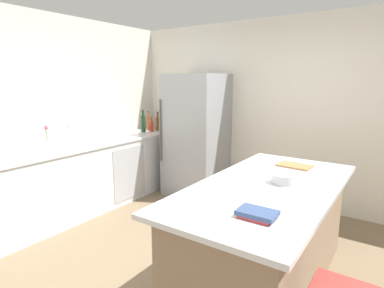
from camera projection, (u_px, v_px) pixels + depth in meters
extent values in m
plane|color=#7A664C|center=(193.00, 276.00, 2.87)|extent=(7.20, 7.20, 0.00)
cube|color=silver|center=(283.00, 113.00, 4.43)|extent=(6.00, 0.10, 2.60)
cube|color=silver|center=(33.00, 117.00, 3.97)|extent=(0.10, 6.00, 2.60)
cube|color=silver|center=(93.00, 176.00, 4.39)|extent=(0.64, 3.07, 0.89)
cube|color=silver|center=(91.00, 143.00, 4.30)|extent=(0.67, 3.10, 0.03)
cube|color=#B2B5BA|center=(130.00, 173.00, 4.52)|extent=(0.01, 0.60, 0.75)
cube|color=#8E755B|center=(265.00, 237.00, 2.71)|extent=(0.88, 1.91, 0.86)
cube|color=silver|center=(268.00, 187.00, 2.62)|extent=(1.04, 2.11, 0.04)
cube|color=#93969B|center=(196.00, 136.00, 4.82)|extent=(0.83, 0.75, 1.85)
cylinder|color=#4C4C51|center=(160.00, 131.00, 4.69)|extent=(0.02, 0.02, 0.92)
cylinder|color=silver|center=(70.00, 145.00, 4.10)|extent=(0.05, 0.05, 0.02)
cylinder|color=silver|center=(69.00, 133.00, 4.07)|extent=(0.02, 0.02, 0.28)
cylinder|color=silver|center=(71.00, 124.00, 4.01)|extent=(0.14, 0.02, 0.02)
cylinder|color=silver|center=(48.00, 145.00, 3.80)|extent=(0.08, 0.08, 0.13)
cylinder|color=#4C7F3D|center=(46.00, 136.00, 3.79)|extent=(0.01, 0.03, 0.23)
sphere|color=#DB4C66|center=(46.00, 127.00, 3.77)|extent=(0.04, 0.04, 0.04)
cylinder|color=#4C7F3D|center=(46.00, 137.00, 3.77)|extent=(0.01, 0.01, 0.22)
sphere|color=#DB4C66|center=(46.00, 128.00, 3.75)|extent=(0.04, 0.04, 0.04)
cylinder|color=#4C7F3D|center=(48.00, 137.00, 3.77)|extent=(0.01, 0.04, 0.22)
sphere|color=#DB4C66|center=(47.00, 128.00, 3.75)|extent=(0.04, 0.04, 0.04)
cylinder|color=olive|center=(161.00, 123.00, 5.42)|extent=(0.05, 0.05, 0.22)
cylinder|color=olive|center=(161.00, 114.00, 5.39)|extent=(0.02, 0.02, 0.08)
cylinder|color=black|center=(161.00, 112.00, 5.38)|extent=(0.02, 0.02, 0.01)
cylinder|color=brown|center=(158.00, 124.00, 5.33)|extent=(0.07, 0.07, 0.21)
cylinder|color=brown|center=(158.00, 115.00, 5.31)|extent=(0.04, 0.04, 0.08)
cylinder|color=black|center=(157.00, 112.00, 5.30)|extent=(0.04, 0.04, 0.01)
cylinder|color=#994C23|center=(149.00, 123.00, 5.31)|extent=(0.06, 0.06, 0.24)
cylinder|color=#994C23|center=(148.00, 114.00, 5.28)|extent=(0.03, 0.03, 0.07)
cylinder|color=black|center=(148.00, 111.00, 5.27)|extent=(0.03, 0.03, 0.01)
cylinder|color=red|center=(152.00, 127.00, 5.16)|extent=(0.04, 0.04, 0.17)
cylinder|color=red|center=(152.00, 120.00, 5.14)|extent=(0.02, 0.02, 0.06)
cylinder|color=black|center=(152.00, 118.00, 5.13)|extent=(0.02, 0.02, 0.01)
cylinder|color=#19381E|center=(143.00, 124.00, 5.14)|extent=(0.07, 0.07, 0.27)
cylinder|color=#19381E|center=(143.00, 113.00, 5.11)|extent=(0.03, 0.03, 0.09)
cylinder|color=black|center=(143.00, 110.00, 5.10)|extent=(0.03, 0.03, 0.01)
cube|color=#A83338|center=(257.00, 216.00, 1.99)|extent=(0.20, 0.17, 0.02)
cube|color=#334770|center=(257.00, 213.00, 1.98)|extent=(0.25, 0.17, 0.03)
cylinder|color=#B2B5BA|center=(284.00, 179.00, 2.64)|extent=(0.21, 0.21, 0.08)
cube|color=#9E7042|center=(295.00, 166.00, 3.17)|extent=(0.34, 0.24, 0.02)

